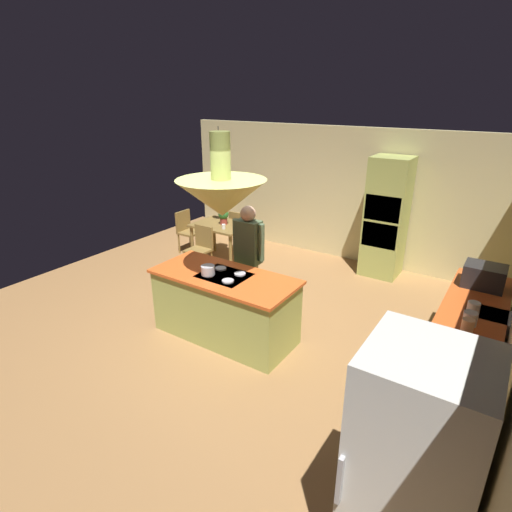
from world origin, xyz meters
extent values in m
plane|color=#9E7042|center=(0.00, 0.00, 0.00)|extent=(8.16, 8.16, 0.00)
cube|color=beige|center=(0.00, 3.45, 1.27)|extent=(6.80, 0.10, 2.55)
cube|color=#A8B259|center=(0.00, -0.20, 0.43)|extent=(1.89, 0.82, 0.87)
cube|color=#E05B23|center=(0.00, -0.20, 0.89)|extent=(1.95, 0.88, 0.04)
cube|color=black|center=(0.00, -0.20, 0.90)|extent=(0.64, 0.52, 0.01)
cylinder|color=#B2B2B7|center=(-0.16, -0.33, 0.92)|extent=(0.15, 0.15, 0.02)
cylinder|color=#B2B2B7|center=(0.16, -0.33, 0.92)|extent=(0.15, 0.15, 0.02)
cylinder|color=#B2B2B7|center=(-0.16, -0.07, 0.92)|extent=(0.15, 0.15, 0.02)
cylinder|color=#B2B2B7|center=(0.16, -0.07, 0.92)|extent=(0.15, 0.15, 0.02)
cube|color=#A8B259|center=(2.84, 0.60, 0.43)|extent=(0.62, 2.28, 0.87)
cube|color=#E05B23|center=(2.84, 0.60, 0.89)|extent=(0.66, 2.32, 0.04)
cube|color=#B2B2B7|center=(3.00, 0.60, 0.83)|extent=(0.48, 0.36, 0.16)
cube|color=#A8B259|center=(1.10, 3.05, 1.06)|extent=(0.66, 0.62, 2.13)
cube|color=black|center=(1.10, 2.76, 1.30)|extent=(0.60, 0.04, 0.44)
cube|color=black|center=(1.10, 2.76, 0.82)|extent=(0.60, 0.04, 0.44)
cube|color=silver|center=(2.80, -1.90, 0.89)|extent=(0.72, 0.70, 1.78)
cube|color=#B2B2B7|center=(2.47, -2.27, 0.98)|extent=(0.03, 0.04, 0.36)
cube|color=olive|center=(-1.70, 1.90, 0.74)|extent=(1.06, 0.80, 0.04)
cylinder|color=olive|center=(-2.17, 1.56, 0.36)|extent=(0.06, 0.06, 0.72)
cylinder|color=olive|center=(-1.23, 1.56, 0.36)|extent=(0.06, 0.06, 0.72)
cylinder|color=olive|center=(-2.17, 2.24, 0.36)|extent=(0.06, 0.06, 0.72)
cylinder|color=olive|center=(-1.23, 2.24, 0.36)|extent=(0.06, 0.06, 0.72)
cylinder|color=tan|center=(-0.19, 0.51, 0.41)|extent=(0.14, 0.14, 0.82)
cylinder|color=tan|center=(-0.01, 0.51, 0.41)|extent=(0.14, 0.14, 0.82)
cube|color=#4C6042|center=(-0.10, 0.51, 1.14)|extent=(0.36, 0.22, 0.63)
cylinder|color=#4C6042|center=(-0.32, 0.51, 1.17)|extent=(0.09, 0.09, 0.54)
cylinder|color=#4C6042|center=(0.12, 0.51, 1.17)|extent=(0.09, 0.09, 0.54)
sphere|color=tan|center=(-0.10, 0.51, 1.55)|extent=(0.22, 0.22, 0.22)
cone|color=#A8B259|center=(0.00, -0.20, 1.93)|extent=(1.10, 1.10, 0.45)
cylinder|color=#A8B259|center=(0.00, -0.20, 2.43)|extent=(0.24, 0.24, 0.55)
cone|color=#E0B266|center=(-1.70, 1.90, 1.86)|extent=(0.32, 0.32, 0.22)
cylinder|color=black|center=(-1.70, 1.90, 2.27)|extent=(0.01, 0.01, 0.60)
cube|color=olive|center=(-1.70, 1.20, 0.44)|extent=(0.40, 0.40, 0.04)
cube|color=olive|center=(-1.70, 1.38, 0.66)|extent=(0.40, 0.04, 0.42)
cylinder|color=olive|center=(-1.87, 1.03, 0.21)|extent=(0.04, 0.04, 0.43)
cylinder|color=olive|center=(-1.53, 1.03, 0.21)|extent=(0.04, 0.04, 0.43)
cylinder|color=olive|center=(-1.87, 1.37, 0.21)|extent=(0.04, 0.04, 0.43)
cylinder|color=olive|center=(-1.53, 1.37, 0.21)|extent=(0.04, 0.04, 0.43)
cube|color=olive|center=(-1.70, 2.60, 0.44)|extent=(0.40, 0.40, 0.04)
cube|color=olive|center=(-1.70, 2.42, 0.66)|extent=(0.40, 0.04, 0.42)
cylinder|color=olive|center=(-1.53, 2.77, 0.21)|extent=(0.04, 0.04, 0.43)
cylinder|color=olive|center=(-1.87, 2.77, 0.21)|extent=(0.04, 0.04, 0.43)
cylinder|color=olive|center=(-1.53, 2.43, 0.21)|extent=(0.04, 0.04, 0.43)
cylinder|color=olive|center=(-1.87, 2.43, 0.21)|extent=(0.04, 0.04, 0.43)
cube|color=olive|center=(-2.53, 1.90, 0.44)|extent=(0.40, 0.40, 0.04)
cube|color=olive|center=(-2.71, 1.90, 0.66)|extent=(0.04, 0.40, 0.42)
cylinder|color=olive|center=(-2.36, 1.73, 0.21)|extent=(0.04, 0.04, 0.43)
cylinder|color=olive|center=(-2.36, 2.07, 0.21)|extent=(0.04, 0.04, 0.43)
cylinder|color=olive|center=(-2.70, 1.73, 0.21)|extent=(0.04, 0.04, 0.43)
cylinder|color=olive|center=(-2.70, 2.07, 0.21)|extent=(0.04, 0.04, 0.43)
cylinder|color=#99382D|center=(-1.67, 1.94, 0.82)|extent=(0.14, 0.14, 0.12)
sphere|color=#2D722D|center=(-1.67, 1.94, 0.96)|extent=(0.20, 0.20, 0.20)
cylinder|color=white|center=(-1.49, 1.70, 0.81)|extent=(0.07, 0.07, 0.09)
cylinder|color=#E0B78C|center=(2.84, 0.03, 0.99)|extent=(0.12, 0.12, 0.15)
cylinder|color=silver|center=(2.84, 0.21, 0.98)|extent=(0.14, 0.14, 0.15)
cylinder|color=silver|center=(2.84, 0.39, 1.00)|extent=(0.12, 0.12, 0.18)
cube|color=#232326|center=(2.84, 1.28, 1.05)|extent=(0.46, 0.36, 0.28)
cylinder|color=#B2B2B7|center=(-0.16, -0.33, 0.99)|extent=(0.18, 0.18, 0.12)
camera|label=1|loc=(3.03, -4.01, 3.12)|focal=28.69mm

